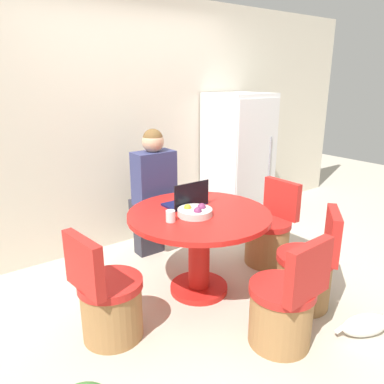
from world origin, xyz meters
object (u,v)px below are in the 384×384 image
Objects in this scene: chair_right_side at (269,236)px; cat at (367,324)px; refrigerator at (238,161)px; chair_near_camera at (283,309)px; dining_table at (199,234)px; chair_near_right_corner at (306,274)px; fruit_bowl at (195,212)px; person_seated at (152,189)px; chair_left_side at (109,303)px; laptop at (187,201)px.

chair_right_side reaches higher than cat.
refrigerator is 1.96× the size of chair_near_camera.
dining_table is (-1.34, -0.97, -0.27)m from refrigerator.
fruit_bowl is (-0.64, 0.64, 0.48)m from chair_near_right_corner.
chair_near_right_corner is 2.94× the size of fruit_bowl.
fruit_bowl is at bearing 82.78° from person_seated.
dining_table is at bearing 142.64° from cat.
chair_near_camera is 0.67m from cat.
chair_right_side is 1.76m from chair_left_side.
chair_near_right_corner is 1.82× the size of cat.
chair_near_right_corner is (-0.32, -0.69, 0.00)m from chair_right_side.
cat is (0.56, -0.31, -0.18)m from chair_near_camera.
person_seated reaches higher than chair_left_side.
cat is at bearing -63.07° from dining_table.
refrigerator is 2.32m from chair_near_camera.
chair_near_right_corner is at bearing -118.45° from chair_left_side.
chair_near_right_corner reaches higher than fruit_bowl.
fruit_bowl is (-1.41, -1.01, -0.05)m from refrigerator.
cat is at bearing 113.19° from laptop.
dining_table is 1.41m from cat.
dining_table is at bearing -144.13° from refrigerator.
person_seated is at bearing -173.02° from refrigerator.
person_seated reaches higher than cat.
chair_near_camera is at bearing -136.93° from chair_left_side.
chair_left_side is 1.82× the size of cat.
chair_near_camera is 1.82× the size of cat.
chair_right_side is at bearing -93.00° from chair_left_side.
chair_left_side is at bearing -173.15° from dining_table.
chair_right_side is 1.25m from cat.
cat is (-0.28, -1.21, -0.18)m from chair_right_side.
chair_left_side is 2.94× the size of fruit_bowl.
person_seated is (0.91, 0.92, 0.45)m from chair_left_side.
fruit_bowl reaches higher than cat.
chair_near_right_corner and chair_left_side have the same top height.
fruit_bowl is at bearing 69.96° from laptop.
refrigerator is 1.22× the size of person_seated.
chair_near_camera is 1.00× the size of chair_left_side.
laptop is at bearing -102.43° from chair_right_side.
chair_near_camera and chair_near_right_corner have the same top height.
chair_right_side is 1.02m from laptop.
person_seated is at bearing -92.68° from chair_near_camera.
chair_near_right_corner is 1.02m from fruit_bowl.
chair_right_side is 2.34× the size of laptop.
fruit_bowl is (-0.95, -0.05, 0.48)m from chair_right_side.
chair_near_right_corner is at bearing 109.61° from person_seated.
fruit_bowl is 1.50m from cat.
chair_right_side is (-0.46, -0.96, -0.53)m from refrigerator.
fruit_bowl is at bearing 146.04° from cat.
chair_near_right_corner is 1.14m from laptop.
cat is (0.57, -2.00, -0.63)m from person_seated.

